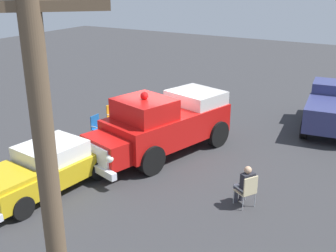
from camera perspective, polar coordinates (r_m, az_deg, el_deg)
The scene contains 9 objects.
ground_plane at distance 16.04m, azimuth -0.94°, elevation -3.23°, with size 60.00×60.00×0.00m, color #333335.
vintage_fire_truck at distance 15.27m, azimuth -0.63°, elevation 0.37°, with size 6.31×3.75×2.59m.
classic_hot_rod at distance 13.38m, azimuth -16.89°, elevation -5.65°, with size 4.54×2.34×1.46m.
parked_pickup at distance 19.21m, azimuth 21.74°, elevation 2.47°, with size 4.98×2.48×1.90m.
lawn_chair_near_truck at distance 12.18m, azimuth 11.01°, elevation -8.61°, with size 0.68×0.68×1.02m.
lawn_chair_by_car at distance 18.31m, azimuth -7.68°, elevation 1.62°, with size 0.60×0.59×1.02m.
lawn_chair_spare at distance 17.03m, azimuth -9.81°, elevation 0.04°, with size 0.53×0.52×1.02m.
spectator_seated at distance 12.22m, azimuth 10.67°, elevation -7.91°, with size 0.60×0.65×1.29m.
utility_pole at distance 5.52m, azimuth -15.70°, elevation -12.43°, with size 1.26×1.32×6.70m.
Camera 1 is at (-12.56, -7.64, 6.41)m, focal length 43.84 mm.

